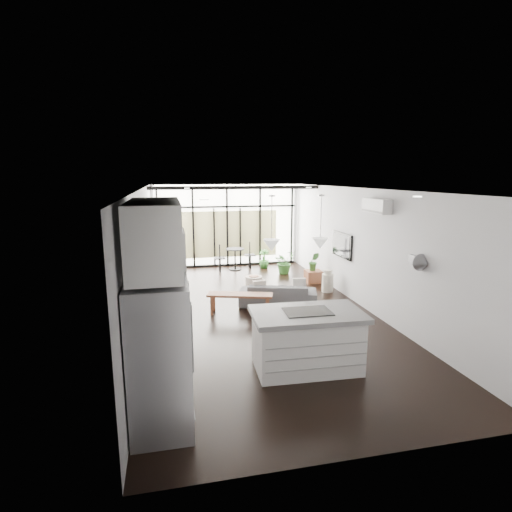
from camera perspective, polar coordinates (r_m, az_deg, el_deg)
name	(u,v)px	position (r m, az deg, el deg)	size (l,w,h in m)	color
floor	(259,311)	(9.30, 0.40, -7.93)	(5.00, 10.00, 0.00)	black
ceiling	(259,189)	(8.78, 0.43, 9.58)	(5.00, 10.00, 0.00)	white
wall_left	(143,257)	(8.74, -15.79, -0.11)	(0.02, 10.00, 2.80)	silver
wall_right	(362,248)	(9.79, 14.84, 1.14)	(0.02, 10.00, 2.80)	silver
wall_back	(227,225)	(13.80, -4.20, 4.39)	(5.00, 0.02, 2.80)	silver
wall_front	(365,340)	(4.39, 15.33, -11.54)	(5.00, 0.02, 2.80)	silver
glazing	(227,226)	(13.68, -4.13, 4.33)	(5.00, 0.20, 2.80)	black
skylight	(231,186)	(12.71, -3.63, 9.99)	(4.70, 1.90, 0.06)	white
neighbour_building	(227,234)	(13.79, -4.15, 3.13)	(3.50, 0.02, 1.60)	beige
island	(307,340)	(6.60, 7.27, -11.86)	(1.76, 1.05, 0.96)	white
cooktop	(308,311)	(6.43, 7.38, -7.86)	(0.74, 0.49, 0.01)	black
fridge	(160,357)	(5.09, -13.55, -13.90)	(0.72, 0.90, 1.87)	#96969B
appliance_column	(165,315)	(5.73, -12.87, -8.25)	(0.61, 0.64, 2.36)	white
upper_cabinets	(155,236)	(5.11, -14.24, 2.84)	(0.62, 1.75, 0.86)	white
pendant_left	(272,245)	(6.20, 2.24, 1.55)	(0.26, 0.26, 0.18)	white
pendant_right	(320,243)	(6.44, 9.14, 1.79)	(0.26, 0.26, 0.18)	white
sofa	(278,291)	(9.66, 3.14, -4.96)	(1.84, 0.54, 0.72)	#505053
console_bench	(240,304)	(9.09, -2.31, -6.83)	(1.47, 0.37, 0.47)	brown
pouf	(254,283)	(10.98, -0.30, -3.88)	(0.46, 0.46, 0.37)	beige
crate	(313,276)	(11.86, 8.21, -2.89)	(0.46, 0.46, 0.35)	brown
plant_tall	(284,265)	(12.77, 4.09, -1.23)	(0.67, 0.75, 0.58)	#306827
plant_med	(264,263)	(13.52, 1.14, -0.98)	(0.36, 0.64, 0.36)	#306827
plant_crate	(314,267)	(11.79, 8.25, -1.50)	(0.30, 0.55, 0.24)	#306827
milk_can	(328,281)	(10.93, 10.20, -3.49)	(0.31, 0.31, 0.61)	beige
bistro_set	(235,258)	(13.24, -3.00, -0.34)	(1.60, 0.64, 0.77)	black
tv	(342,245)	(10.67, 12.19, 1.55)	(0.05, 1.10, 0.65)	black
ac_unit	(377,206)	(8.90, 16.84, 6.87)	(0.22, 0.90, 0.30)	silver
framed_art	(143,254)	(8.22, -15.83, 0.24)	(0.04, 0.70, 0.90)	black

